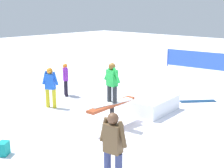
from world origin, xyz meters
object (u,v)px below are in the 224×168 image
object	(u,v)px
bystander_brown	(113,146)
loose_snowboard_white	(152,89)
loose_snowboard_navy	(198,101)
rail_feature	(112,107)
bystander_blue	(50,85)
main_rider_on_rail	(112,84)
bystander_purple	(66,78)
backpack_on_snow	(4,149)

from	to	relation	value
bystander_brown	loose_snowboard_white	size ratio (longest dim) A/B	1.10
bystander_brown	loose_snowboard_navy	distance (m)	6.93
rail_feature	bystander_blue	distance (m)	3.01
loose_snowboard_navy	main_rider_on_rail	bearing A→B (deg)	-146.64
rail_feature	loose_snowboard_white	world-z (taller)	rail_feature
bystander_blue	main_rider_on_rail	bearing A→B (deg)	154.85
bystander_blue	bystander_brown	xyz separation A→B (m)	(2.28, 5.25, 0.06)
bystander_purple	bystander_brown	distance (m)	7.11
rail_feature	backpack_on_snow	distance (m)	3.31
bystander_purple	loose_snowboard_white	size ratio (longest dim) A/B	0.94
bystander_purple	bystander_brown	world-z (taller)	bystander_brown
bystander_purple	backpack_on_snow	size ratio (longest dim) A/B	4.02
main_rider_on_rail	backpack_on_snow	distance (m)	3.49
bystander_brown	main_rider_on_rail	bearing A→B (deg)	125.86
loose_snowboard_navy	rail_feature	bearing A→B (deg)	-146.64
bystander_purple	loose_snowboard_white	bearing A→B (deg)	90.04
rail_feature	main_rider_on_rail	distance (m)	0.73
rail_feature	loose_snowboard_white	size ratio (longest dim) A/B	1.38
bystander_blue	bystander_purple	distance (m)	1.62
bystander_purple	loose_snowboard_white	xyz separation A→B (m)	(-3.33, 1.97, -0.76)
rail_feature	backpack_on_snow	size ratio (longest dim) A/B	5.89
loose_snowboard_white	backpack_on_snow	xyz separation A→B (m)	(7.82, 1.16, 0.16)
bystander_blue	bystander_brown	distance (m)	5.72
bystander_brown	loose_snowboard_navy	bearing A→B (deg)	96.25
main_rider_on_rail	loose_snowboard_white	bearing A→B (deg)	-150.22
main_rider_on_rail	bystander_purple	distance (m)	4.11
bystander_brown	bystander_blue	bearing A→B (deg)	148.87
rail_feature	bystander_brown	xyz separation A→B (m)	(2.36, 2.24, 0.25)
main_rider_on_rail	loose_snowboard_white	world-z (taller)	main_rider_on_rail
bystander_brown	backpack_on_snow	size ratio (longest dim) A/B	4.71
main_rider_on_rail	loose_snowboard_white	xyz separation A→B (m)	(-4.63, -1.88, -1.36)
loose_snowboard_navy	backpack_on_snow	bearing A→B (deg)	-148.79
bystander_purple	backpack_on_snow	world-z (taller)	bystander_purple
bystander_blue	loose_snowboard_navy	world-z (taller)	bystander_blue
main_rider_on_rail	loose_snowboard_navy	size ratio (longest dim) A/B	1.06
bystander_blue	bystander_brown	world-z (taller)	bystander_brown
loose_snowboard_navy	bystander_brown	bearing A→B (deg)	-124.97
rail_feature	loose_snowboard_navy	world-z (taller)	rail_feature
bystander_purple	backpack_on_snow	bearing A→B (deg)	-24.36
main_rider_on_rail	loose_snowboard_navy	distance (m)	4.56
backpack_on_snow	bystander_purple	bearing A→B (deg)	-1.96
main_rider_on_rail	bystander_brown	bearing A→B (deg)	51.18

